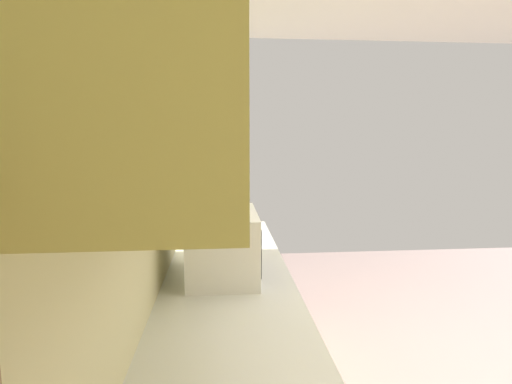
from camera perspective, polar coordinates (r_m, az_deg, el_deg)
name	(u,v)px	position (r m, az deg, el deg)	size (l,w,h in m)	color
wall_back	(146,209)	(1.93, -15.68, -2.40)	(4.34, 0.12, 2.58)	beige
upper_cabinets	(184,91)	(1.51, -10.37, 14.19)	(2.12, 0.33, 0.58)	#D9D475
oven_range	(223,262)	(3.72, -4.74, -10.01)	(0.59, 0.62, 1.09)	#B7BABF
microwave	(223,244)	(2.05, -4.79, -7.52)	(0.52, 0.36, 0.34)	white
bowl	(237,234)	(2.81, -2.81, -6.03)	(0.20, 0.20, 0.06)	#4C8CBF
kettle	(238,239)	(2.52, -2.55, -6.89)	(0.16, 0.12, 0.16)	#B7BABF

